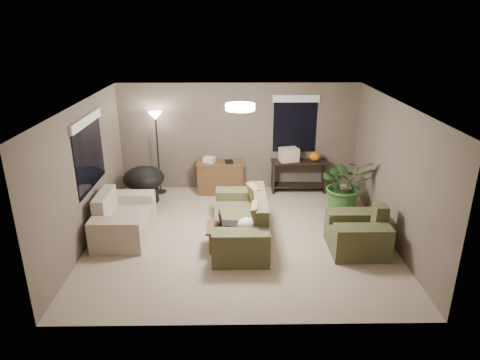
{
  "coord_description": "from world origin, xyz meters",
  "views": [
    {
      "loc": [
        -0.11,
        -7.16,
        3.83
      ],
      "look_at": [
        0.0,
        0.2,
        1.05
      ],
      "focal_mm": 32.0,
      "sensor_mm": 36.0,
      "label": 1
    }
  ],
  "objects_px": {
    "cat_scratching_post": "(344,199)",
    "floor_lamp": "(156,126)",
    "armchair": "(358,234)",
    "coffee_table": "(235,230)",
    "loveseat": "(123,220)",
    "console_table": "(299,174)",
    "main_sofa": "(242,223)",
    "desk": "(221,177)",
    "papasan_chair": "(144,182)",
    "houseplant": "(345,190)"
  },
  "relations": [
    {
      "from": "floor_lamp",
      "to": "coffee_table",
      "type": "bearing_deg",
      "value": -56.59
    },
    {
      "from": "main_sofa",
      "to": "armchair",
      "type": "relative_size",
      "value": 2.2
    },
    {
      "from": "main_sofa",
      "to": "papasan_chair",
      "type": "bearing_deg",
      "value": 140.85
    },
    {
      "from": "houseplant",
      "to": "cat_scratching_post",
      "type": "distance_m",
      "value": 0.29
    },
    {
      "from": "main_sofa",
      "to": "desk",
      "type": "relative_size",
      "value": 2.0
    },
    {
      "from": "coffee_table",
      "to": "loveseat",
      "type": "bearing_deg",
      "value": 165.88
    },
    {
      "from": "floor_lamp",
      "to": "armchair",
      "type": "bearing_deg",
      "value": -35.15
    },
    {
      "from": "main_sofa",
      "to": "coffee_table",
      "type": "relative_size",
      "value": 2.2
    },
    {
      "from": "floor_lamp",
      "to": "main_sofa",
      "type": "bearing_deg",
      "value": -50.46
    },
    {
      "from": "console_table",
      "to": "floor_lamp",
      "type": "relative_size",
      "value": 0.68
    },
    {
      "from": "floor_lamp",
      "to": "cat_scratching_post",
      "type": "height_order",
      "value": "floor_lamp"
    },
    {
      "from": "coffee_table",
      "to": "desk",
      "type": "relative_size",
      "value": 0.91
    },
    {
      "from": "cat_scratching_post",
      "to": "floor_lamp",
      "type": "bearing_deg",
      "value": 166.68
    },
    {
      "from": "desk",
      "to": "cat_scratching_post",
      "type": "xyz_separation_m",
      "value": [
        2.68,
        -0.93,
        -0.16
      ]
    },
    {
      "from": "main_sofa",
      "to": "floor_lamp",
      "type": "relative_size",
      "value": 1.15
    },
    {
      "from": "armchair",
      "to": "console_table",
      "type": "bearing_deg",
      "value": 103.22
    },
    {
      "from": "main_sofa",
      "to": "armchair",
      "type": "distance_m",
      "value": 2.07
    },
    {
      "from": "loveseat",
      "to": "cat_scratching_post",
      "type": "distance_m",
      "value": 4.6
    },
    {
      "from": "armchair",
      "to": "cat_scratching_post",
      "type": "relative_size",
      "value": 2.0
    },
    {
      "from": "main_sofa",
      "to": "cat_scratching_post",
      "type": "distance_m",
      "value": 2.58
    },
    {
      "from": "cat_scratching_post",
      "to": "houseplant",
      "type": "bearing_deg",
      "value": -104.41
    },
    {
      "from": "main_sofa",
      "to": "cat_scratching_post",
      "type": "height_order",
      "value": "main_sofa"
    },
    {
      "from": "armchair",
      "to": "floor_lamp",
      "type": "distance_m",
      "value": 4.95
    },
    {
      "from": "armchair",
      "to": "papasan_chair",
      "type": "distance_m",
      "value": 4.7
    },
    {
      "from": "main_sofa",
      "to": "cat_scratching_post",
      "type": "xyz_separation_m",
      "value": [
        2.22,
        1.32,
        -0.08
      ]
    },
    {
      "from": "console_table",
      "to": "papasan_chair",
      "type": "relative_size",
      "value": 1.27
    },
    {
      "from": "console_table",
      "to": "desk",
      "type": "bearing_deg",
      "value": -178.3
    },
    {
      "from": "armchair",
      "to": "coffee_table",
      "type": "distance_m",
      "value": 2.16
    },
    {
      "from": "cat_scratching_post",
      "to": "papasan_chair",
      "type": "bearing_deg",
      "value": 174.43
    },
    {
      "from": "armchair",
      "to": "loveseat",
      "type": "bearing_deg",
      "value": 171.69
    },
    {
      "from": "main_sofa",
      "to": "floor_lamp",
      "type": "xyz_separation_m",
      "value": [
        -1.89,
        2.29,
        1.3
      ]
    },
    {
      "from": "loveseat",
      "to": "floor_lamp",
      "type": "xyz_separation_m",
      "value": [
        0.35,
        2.13,
        1.3
      ]
    },
    {
      "from": "floor_lamp",
      "to": "houseplant",
      "type": "distance_m",
      "value": 4.37
    },
    {
      "from": "loveseat",
      "to": "houseplant",
      "type": "xyz_separation_m",
      "value": [
        4.42,
        1.03,
        0.17
      ]
    },
    {
      "from": "armchair",
      "to": "coffee_table",
      "type": "xyz_separation_m",
      "value": [
        -2.15,
        0.09,
        0.06
      ]
    },
    {
      "from": "floor_lamp",
      "to": "houseplant",
      "type": "relative_size",
      "value": 1.59
    },
    {
      "from": "coffee_table",
      "to": "papasan_chair",
      "type": "bearing_deg",
      "value": 133.5
    },
    {
      "from": "loveseat",
      "to": "armchair",
      "type": "distance_m",
      "value": 4.3
    },
    {
      "from": "armchair",
      "to": "floor_lamp",
      "type": "xyz_separation_m",
      "value": [
        -3.9,
        2.75,
        1.3
      ]
    },
    {
      "from": "console_table",
      "to": "coffee_table",
      "type": "bearing_deg",
      "value": -119.34
    },
    {
      "from": "loveseat",
      "to": "coffee_table",
      "type": "xyz_separation_m",
      "value": [
        2.1,
        -0.53,
        0.06
      ]
    },
    {
      "from": "console_table",
      "to": "floor_lamp",
      "type": "distance_m",
      "value": 3.46
    },
    {
      "from": "coffee_table",
      "to": "floor_lamp",
      "type": "xyz_separation_m",
      "value": [
        -1.75,
        2.66,
        1.24
      ]
    },
    {
      "from": "console_table",
      "to": "loveseat",
      "type": "bearing_deg",
      "value": -149.24
    },
    {
      "from": "desk",
      "to": "houseplant",
      "type": "xyz_separation_m",
      "value": [
        2.65,
        -1.06,
        0.09
      ]
    },
    {
      "from": "coffee_table",
      "to": "console_table",
      "type": "height_order",
      "value": "console_table"
    },
    {
      "from": "desk",
      "to": "floor_lamp",
      "type": "relative_size",
      "value": 0.58
    },
    {
      "from": "floor_lamp",
      "to": "console_table",
      "type": "bearing_deg",
      "value": 0.29
    },
    {
      "from": "console_table",
      "to": "houseplant",
      "type": "distance_m",
      "value": 1.38
    },
    {
      "from": "papasan_chair",
      "to": "cat_scratching_post",
      "type": "xyz_separation_m",
      "value": [
        4.35,
        -0.42,
        -0.25
      ]
    }
  ]
}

